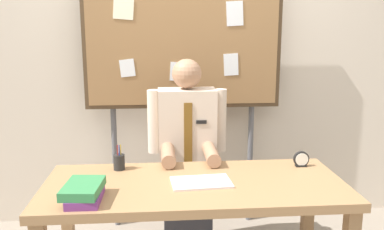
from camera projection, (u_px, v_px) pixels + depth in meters
name	position (u px, v px, depth m)	size (l,w,h in m)	color
back_wall	(182.00, 61.00, 3.40)	(6.40, 0.08, 2.70)	beige
desk	(195.00, 198.00, 2.36)	(1.70, 0.73, 0.76)	#9E754C
person	(187.00, 165.00, 2.95)	(0.55, 0.56, 1.41)	#2D2D33
bulletin_board	(183.00, 43.00, 3.17)	(1.52, 0.09, 2.05)	#4C3823
book_stack	(84.00, 192.00, 2.08)	(0.20, 0.28, 0.09)	#72337F
open_notebook	(201.00, 182.00, 2.32)	(0.33, 0.21, 0.01)	silver
desk_clock	(301.00, 160.00, 2.59)	(0.10, 0.04, 0.10)	black
pen_holder	(119.00, 162.00, 2.54)	(0.07, 0.07, 0.16)	#262626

